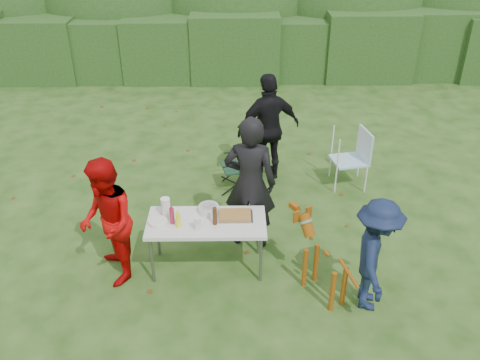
{
  "coord_description": "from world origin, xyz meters",
  "views": [
    {
      "loc": [
        -0.03,
        -5.04,
        4.4
      ],
      "look_at": [
        0.04,
        0.81,
        1.0
      ],
      "focal_mm": 38.0,
      "sensor_mm": 36.0,
      "label": 1
    }
  ],
  "objects_px": {
    "child": "(375,256)",
    "camping_chair": "(237,164)",
    "person_red_jacket": "(107,223)",
    "person_black_puffy": "(269,128)",
    "dog": "(325,263)",
    "folding_table": "(207,225)",
    "mustard_bottle": "(178,220)",
    "ketchup_bottle": "(172,216)",
    "person_cook": "(250,183)",
    "paper_towel_roll": "(166,207)",
    "lawn_chair": "(349,158)",
    "beer_bottle": "(215,216)"
  },
  "relations": [
    {
      "from": "person_red_jacket",
      "to": "child",
      "type": "relative_size",
      "value": 1.16
    },
    {
      "from": "child",
      "to": "paper_towel_roll",
      "type": "distance_m",
      "value": 2.62
    },
    {
      "from": "beer_bottle",
      "to": "dog",
      "type": "bearing_deg",
      "value": -19.72
    },
    {
      "from": "person_cook",
      "to": "child",
      "type": "xyz_separation_m",
      "value": [
        1.4,
        -1.25,
        -0.23
      ]
    },
    {
      "from": "ketchup_bottle",
      "to": "beer_bottle",
      "type": "relative_size",
      "value": 0.92
    },
    {
      "from": "child",
      "to": "camping_chair",
      "type": "height_order",
      "value": "child"
    },
    {
      "from": "mustard_bottle",
      "to": "lawn_chair",
      "type": "bearing_deg",
      "value": 41.11
    },
    {
      "from": "child",
      "to": "mustard_bottle",
      "type": "xyz_separation_m",
      "value": [
        -2.3,
        0.58,
        0.11
      ]
    },
    {
      "from": "person_red_jacket",
      "to": "beer_bottle",
      "type": "height_order",
      "value": "person_red_jacket"
    },
    {
      "from": "folding_table",
      "to": "lawn_chair",
      "type": "xyz_separation_m",
      "value": [
        2.26,
        2.15,
        -0.19
      ]
    },
    {
      "from": "folding_table",
      "to": "ketchup_bottle",
      "type": "distance_m",
      "value": 0.45
    },
    {
      "from": "paper_towel_roll",
      "to": "mustard_bottle",
      "type": "bearing_deg",
      "value": -53.99
    },
    {
      "from": "person_cook",
      "to": "person_black_puffy",
      "type": "bearing_deg",
      "value": -91.25
    },
    {
      "from": "lawn_chair",
      "to": "ketchup_bottle",
      "type": "relative_size",
      "value": 4.48
    },
    {
      "from": "person_cook",
      "to": "person_black_puffy",
      "type": "relative_size",
      "value": 1.04
    },
    {
      "from": "person_cook",
      "to": "dog",
      "type": "distance_m",
      "value": 1.48
    },
    {
      "from": "folding_table",
      "to": "lawn_chair",
      "type": "relative_size",
      "value": 1.52
    },
    {
      "from": "person_cook",
      "to": "person_red_jacket",
      "type": "distance_m",
      "value": 1.91
    },
    {
      "from": "person_red_jacket",
      "to": "lawn_chair",
      "type": "height_order",
      "value": "person_red_jacket"
    },
    {
      "from": "dog",
      "to": "lawn_chair",
      "type": "xyz_separation_m",
      "value": [
        0.82,
        2.69,
        0.01
      ]
    },
    {
      "from": "ketchup_bottle",
      "to": "person_black_puffy",
      "type": "bearing_deg",
      "value": 60.99
    },
    {
      "from": "person_red_jacket",
      "to": "dog",
      "type": "height_order",
      "value": "person_red_jacket"
    },
    {
      "from": "folding_table",
      "to": "ketchup_bottle",
      "type": "xyz_separation_m",
      "value": [
        -0.42,
        -0.04,
        0.16
      ]
    },
    {
      "from": "camping_chair",
      "to": "ketchup_bottle",
      "type": "bearing_deg",
      "value": 54.8
    },
    {
      "from": "person_red_jacket",
      "to": "paper_towel_roll",
      "type": "height_order",
      "value": "person_red_jacket"
    },
    {
      "from": "person_black_puffy",
      "to": "mustard_bottle",
      "type": "height_order",
      "value": "person_black_puffy"
    },
    {
      "from": "person_cook",
      "to": "beer_bottle",
      "type": "xyz_separation_m",
      "value": [
        -0.45,
        -0.61,
        -0.1
      ]
    },
    {
      "from": "folding_table",
      "to": "child",
      "type": "relative_size",
      "value": 1.03
    },
    {
      "from": "dog",
      "to": "paper_towel_roll",
      "type": "relative_size",
      "value": 3.95
    },
    {
      "from": "person_black_puffy",
      "to": "paper_towel_roll",
      "type": "distance_m",
      "value": 2.69
    },
    {
      "from": "person_red_jacket",
      "to": "paper_towel_roll",
      "type": "xyz_separation_m",
      "value": [
        0.68,
        0.29,
        0.03
      ]
    },
    {
      "from": "child",
      "to": "dog",
      "type": "height_order",
      "value": "child"
    },
    {
      "from": "mustard_bottle",
      "to": "beer_bottle",
      "type": "xyz_separation_m",
      "value": [
        0.45,
        0.06,
        0.02
      ]
    },
    {
      "from": "dog",
      "to": "lawn_chair",
      "type": "relative_size",
      "value": 1.04
    },
    {
      "from": "person_black_puffy",
      "to": "dog",
      "type": "bearing_deg",
      "value": 79.45
    },
    {
      "from": "person_black_puffy",
      "to": "mustard_bottle",
      "type": "relative_size",
      "value": 9.28
    },
    {
      "from": "folding_table",
      "to": "lawn_chair",
      "type": "bearing_deg",
      "value": 43.53
    },
    {
      "from": "dog",
      "to": "camping_chair",
      "type": "distance_m",
      "value": 2.81
    },
    {
      "from": "dog",
      "to": "ketchup_bottle",
      "type": "relative_size",
      "value": 4.67
    },
    {
      "from": "mustard_bottle",
      "to": "ketchup_bottle",
      "type": "relative_size",
      "value": 0.91
    },
    {
      "from": "paper_towel_roll",
      "to": "ketchup_bottle",
      "type": "bearing_deg",
      "value": -60.09
    },
    {
      "from": "person_black_puffy",
      "to": "camping_chair",
      "type": "relative_size",
      "value": 2.15
    },
    {
      "from": "person_red_jacket",
      "to": "camping_chair",
      "type": "relative_size",
      "value": 1.95
    },
    {
      "from": "dog",
      "to": "beer_bottle",
      "type": "height_order",
      "value": "beer_bottle"
    },
    {
      "from": "person_cook",
      "to": "person_red_jacket",
      "type": "height_order",
      "value": "person_cook"
    },
    {
      "from": "folding_table",
      "to": "beer_bottle",
      "type": "bearing_deg",
      "value": -30.15
    },
    {
      "from": "person_cook",
      "to": "paper_towel_roll",
      "type": "xyz_separation_m",
      "value": [
        -1.08,
        -0.42,
        -0.09
      ]
    },
    {
      "from": "camping_chair",
      "to": "paper_towel_roll",
      "type": "xyz_separation_m",
      "value": [
        -0.91,
        -1.95,
        0.44
      ]
    },
    {
      "from": "person_red_jacket",
      "to": "person_black_puffy",
      "type": "xyz_separation_m",
      "value": [
        2.13,
        2.56,
        0.09
      ]
    },
    {
      "from": "mustard_bottle",
      "to": "person_black_puffy",
      "type": "bearing_deg",
      "value": 63.31
    }
  ]
}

